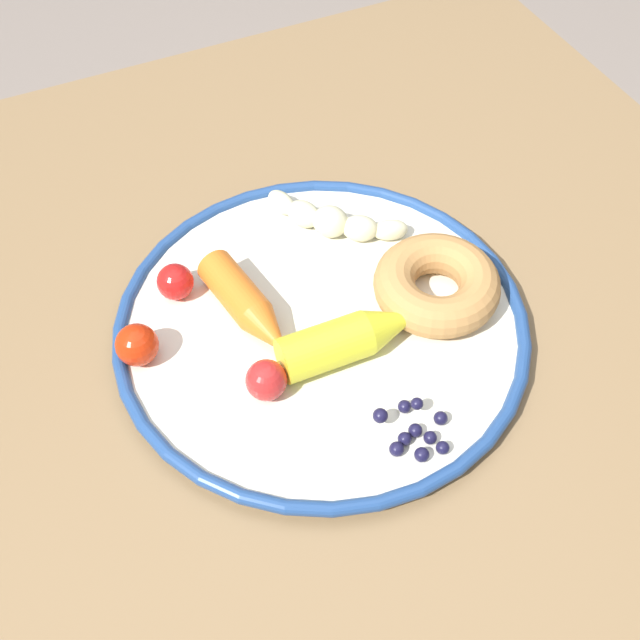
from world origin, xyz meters
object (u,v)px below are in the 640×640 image
at_px(banana, 332,220).
at_px(tomato_mid, 266,380).
at_px(carrot_orange, 249,307).
at_px(plate, 320,322).
at_px(donut, 437,285).
at_px(carrot_yellow, 353,337).
at_px(tomato_far, 175,282).
at_px(dining_table, 300,402).
at_px(tomato_near, 137,345).
at_px(blueberry_pile, 414,431).

height_order(banana, tomato_mid, tomato_mid).
xyz_separation_m(carrot_orange, tomato_mid, (-0.02, -0.08, 0.00)).
distance_m(banana, tomato_mid, 0.19).
distance_m(plate, donut, 0.11).
bearing_deg(banana, carrot_yellow, -108.84).
bearing_deg(tomato_far, tomato_mid, -76.01).
bearing_deg(donut, banana, 111.45).
bearing_deg(plate, dining_table, -171.60).
bearing_deg(carrot_yellow, tomato_near, 157.15).
bearing_deg(tomato_mid, carrot_orange, 78.55).
relative_size(plate, tomato_far, 11.05).
bearing_deg(donut, plate, 168.74).
xyz_separation_m(blueberry_pile, tomato_far, (-0.12, 0.21, 0.01)).
bearing_deg(dining_table, banana, 50.96).
distance_m(donut, tomato_near, 0.26).
distance_m(carrot_yellow, tomato_mid, 0.08).
distance_m(dining_table, carrot_orange, 0.13).
bearing_deg(blueberry_pile, dining_table, 107.00).
bearing_deg(donut, tomato_near, 169.52).
bearing_deg(carrot_yellow, tomato_far, 132.61).
distance_m(banana, blueberry_pile, 0.23).
xyz_separation_m(plate, tomato_far, (-0.10, 0.08, 0.02)).
height_order(carrot_orange, tomato_mid, same).
bearing_deg(plate, tomato_near, 170.04).
xyz_separation_m(plate, tomato_near, (-0.15, 0.03, 0.02)).
relative_size(carrot_orange, blueberry_pile, 2.19).
bearing_deg(carrot_orange, carrot_yellow, -46.38).
xyz_separation_m(blueberry_pile, tomato_mid, (-0.09, 0.08, 0.01)).
xyz_separation_m(dining_table, tomato_far, (-0.08, 0.08, 0.13)).
relative_size(carrot_yellow, tomato_near, 3.54).
bearing_deg(plate, carrot_orange, 154.39).
relative_size(plate, banana, 3.24).
bearing_deg(banana, dining_table, -129.04).
distance_m(tomato_near, tomato_far, 0.07).
relative_size(tomato_near, tomato_mid, 1.07).
distance_m(blueberry_pile, tomato_near, 0.23).
bearing_deg(blueberry_pile, donut, 53.23).
distance_m(plate, carrot_orange, 0.06).
distance_m(plate, tomato_far, 0.13).
height_order(plate, blueberry_pile, blueberry_pile).
distance_m(dining_table, banana, 0.18).
xyz_separation_m(dining_table, tomato_near, (-0.13, 0.03, 0.13)).
bearing_deg(tomato_far, plate, -38.18).
xyz_separation_m(tomato_near, tomato_mid, (0.08, -0.08, -0.00)).
bearing_deg(tomato_near, banana, 18.06).
bearing_deg(carrot_yellow, dining_table, 130.80).
distance_m(carrot_orange, tomato_near, 0.10).
bearing_deg(banana, tomato_far, -174.66).
distance_m(dining_table, tomato_mid, 0.14).
xyz_separation_m(carrot_orange, carrot_yellow, (0.06, -0.07, 0.00)).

